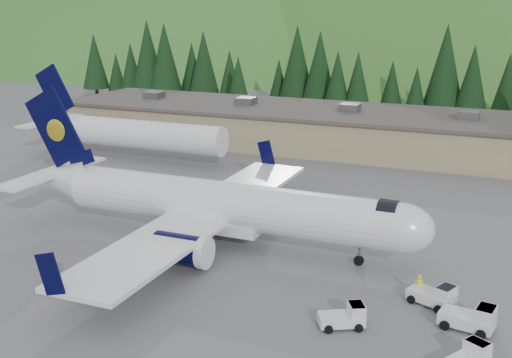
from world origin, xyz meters
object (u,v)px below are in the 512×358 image
object	(u,v)px
airliner	(215,205)
terminal_building	(313,127)
baggage_tug_c	(469,358)
baggage_tug_b	(472,318)
second_airliner	(122,132)
baggage_tug_d	(435,296)
baggage_tug_a	(346,317)
ramp_worker	(419,286)

from	to	relation	value
airliner	terminal_building	world-z (taller)	airliner
baggage_tug_c	terminal_building	xyz separation A→B (m)	(-24.88, 49.63, 1.97)
baggage_tug_b	terminal_building	world-z (taller)	terminal_building
baggage_tug_c	terminal_building	size ratio (longest dim) A/B	0.04
second_airliner	baggage_tug_d	size ratio (longest dim) A/B	8.30
airliner	baggage_tug_a	xyz separation A→B (m)	(13.56, -9.63, -2.56)
baggage_tug_d	airliner	bearing A→B (deg)	-171.86
terminal_building	second_airliner	bearing A→B (deg)	-141.22
baggage_tug_a	ramp_worker	bearing A→B (deg)	31.14
baggage_tug_b	ramp_worker	distance (m)	4.91
terminal_building	baggage_tug_a	bearing A→B (deg)	-69.82
baggage_tug_c	ramp_worker	size ratio (longest dim) A/B	1.86
second_airliner	ramp_worker	world-z (taller)	second_airliner
baggage_tug_a	baggage_tug_b	xyz separation A→B (m)	(7.12, 2.54, 0.10)
baggage_tug_a	terminal_building	size ratio (longest dim) A/B	0.04
baggage_tug_b	terminal_building	xyz separation A→B (m)	(-24.62, 45.08, 1.86)
baggage_tug_b	baggage_tug_c	size ratio (longest dim) A/B	1.12
baggage_tug_a	baggage_tug_c	distance (m)	7.64
second_airliner	terminal_building	size ratio (longest dim) A/B	0.39
baggage_tug_a	terminal_building	xyz separation A→B (m)	(-17.50, 47.62, 1.97)
baggage_tug_b	baggage_tug_c	bearing A→B (deg)	-77.66
baggage_tug_a	ramp_worker	distance (m)	6.77
airliner	terminal_building	xyz separation A→B (m)	(-3.95, 38.00, -0.59)
baggage_tug_c	terminal_building	world-z (taller)	terminal_building
terminal_building	ramp_worker	distance (m)	46.81
baggage_tug_d	baggage_tug_b	bearing A→B (deg)	-21.61
airliner	baggage_tug_b	distance (m)	21.99
ramp_worker	airliner	bearing A→B (deg)	-11.53
baggage_tug_d	baggage_tug_c	bearing A→B (deg)	-46.02
second_airliner	ramp_worker	bearing A→B (deg)	-32.27
baggage_tug_a	airliner	bearing A→B (deg)	116.51
terminal_building	baggage_tug_d	size ratio (longest dim) A/B	21.43
baggage_tug_a	baggage_tug_d	world-z (taller)	baggage_tug_d
baggage_tug_b	ramp_worker	size ratio (longest dim) A/B	2.08
terminal_building	baggage_tug_d	xyz separation A→B (m)	(22.16, -42.69, -1.91)
baggage_tug_a	baggage_tug_c	bearing A→B (deg)	-43.31
second_airliner	terminal_building	bearing A→B (deg)	38.78
second_airliner	baggage_tug_d	world-z (taller)	second_airliner
baggage_tug_c	baggage_tug_d	distance (m)	7.46
terminal_building	baggage_tug_d	distance (m)	48.13
baggage_tug_a	baggage_tug_c	xyz separation A→B (m)	(7.37, -2.00, -0.01)
airliner	ramp_worker	distance (m)	17.60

